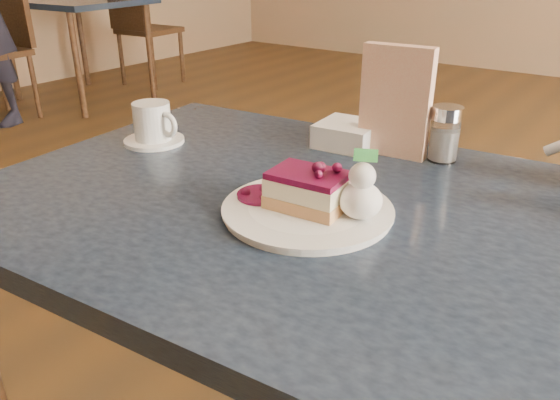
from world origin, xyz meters
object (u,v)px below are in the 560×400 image
Objects in this scene: cheesecake_slice at (308,190)px; dessert_plate at (307,211)px; main_table at (320,244)px; coffee_set at (153,125)px; bg_table_far_left at (86,90)px.

dessert_plate is at bearing 0.00° from cheesecake_slice.
main_table is 9.09× the size of coffee_set.
coffee_set is at bearing 168.90° from main_table.
bg_table_far_left is (-3.28, 1.87, -0.64)m from dessert_plate.
coffee_set is 3.42m from bg_table_far_left.
main_table is at bearing 95.09° from dessert_plate.
cheesecake_slice is 0.91× the size of coffee_set.
dessert_plate is (0.00, -0.05, 0.08)m from main_table.
dessert_plate is at bearing -11.95° from coffee_set.
coffee_set is at bearing 168.05° from dessert_plate.
bg_table_far_left is at bearing 150.30° from dessert_plate.
coffee_set reaches higher than cheesecake_slice.
coffee_set reaches higher than main_table.
main_table is 3.79m from bg_table_far_left.
dessert_plate reaches higher than main_table.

